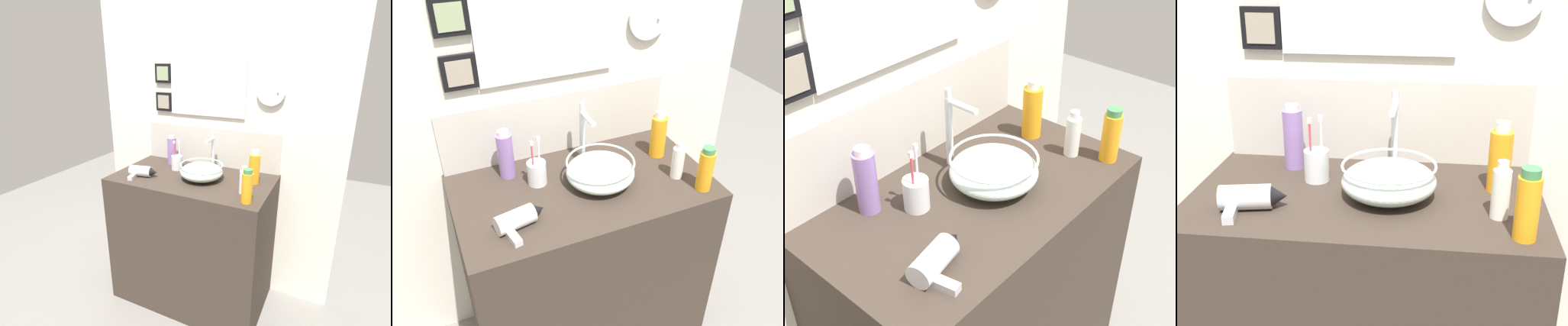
{
  "view_description": "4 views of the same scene",
  "coord_description": "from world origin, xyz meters",
  "views": [
    {
      "loc": [
        0.83,
        -1.66,
        1.66
      ],
      "look_at": [
        0.02,
        0.0,
        1.03
      ],
      "focal_mm": 28.0,
      "sensor_mm": 36.0,
      "label": 1
    },
    {
      "loc": [
        -0.54,
        -1.29,
        1.98
      ],
      "look_at": [
        0.02,
        0.0,
        1.03
      ],
      "focal_mm": 40.0,
      "sensor_mm": 36.0,
      "label": 2
    },
    {
      "loc": [
        -0.99,
        -0.87,
        1.93
      ],
      "look_at": [
        0.02,
        0.0,
        1.03
      ],
      "focal_mm": 50.0,
      "sensor_mm": 36.0,
      "label": 3
    },
    {
      "loc": [
        0.2,
        -1.43,
        1.6
      ],
      "look_at": [
        0.02,
        0.0,
        1.03
      ],
      "focal_mm": 50.0,
      "sensor_mm": 36.0,
      "label": 4
    }
  ],
  "objects": [
    {
      "name": "back_panel",
      "position": [
        -0.0,
        0.32,
        1.26
      ],
      "size": [
        1.81,
        0.1,
        2.52
      ],
      "color": "silver",
      "rests_on": "ground"
    },
    {
      "name": "lotion_bottle",
      "position": [
        0.39,
        0.08,
        1.03
      ],
      "size": [
        0.07,
        0.07,
        0.21
      ],
      "color": "orange",
      "rests_on": "vanity_counter"
    },
    {
      "name": "glass_bowl_sink",
      "position": [
        0.07,
        -0.01,
        0.98
      ],
      "size": [
        0.27,
        0.27,
        0.1
      ],
      "color": "silver",
      "rests_on": "vanity_counter"
    },
    {
      "name": "spray_bottle",
      "position": [
        0.37,
        -0.1,
        1.0
      ],
      "size": [
        0.05,
        0.05,
        0.16
      ],
      "color": "white",
      "rests_on": "vanity_counter"
    },
    {
      "name": "shampoo_bottle",
      "position": [
        0.43,
        -0.21,
        1.02
      ],
      "size": [
        0.06,
        0.06,
        0.19
      ],
      "color": "orange",
      "rests_on": "vanity_counter"
    },
    {
      "name": "hair_drier",
      "position": [
        -0.3,
        -0.13,
        0.96
      ],
      "size": [
        0.19,
        0.15,
        0.07
      ],
      "color": "silver",
      "rests_on": "vanity_counter"
    },
    {
      "name": "toothbrush_cup",
      "position": [
        -0.16,
        0.08,
        0.98
      ],
      "size": [
        0.08,
        0.08,
        0.21
      ],
      "color": "silver",
      "rests_on": "vanity_counter"
    },
    {
      "name": "vanity_counter",
      "position": [
        0.0,
        0.0,
        0.46
      ],
      "size": [
        1.03,
        0.58,
        0.93
      ],
      "primitive_type": "cube",
      "color": "#382D26",
      "rests_on": "ground"
    },
    {
      "name": "faucet",
      "position": [
        0.07,
        0.16,
        1.08
      ],
      "size": [
        0.02,
        0.13,
        0.27
      ],
      "color": "silver",
      "rests_on": "vanity_counter"
    },
    {
      "name": "soap_dispenser",
      "position": [
        -0.26,
        0.18,
        1.03
      ],
      "size": [
        0.06,
        0.06,
        0.21
      ],
      "color": "#8C6BB2",
      "rests_on": "vanity_counter"
    }
  ]
}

